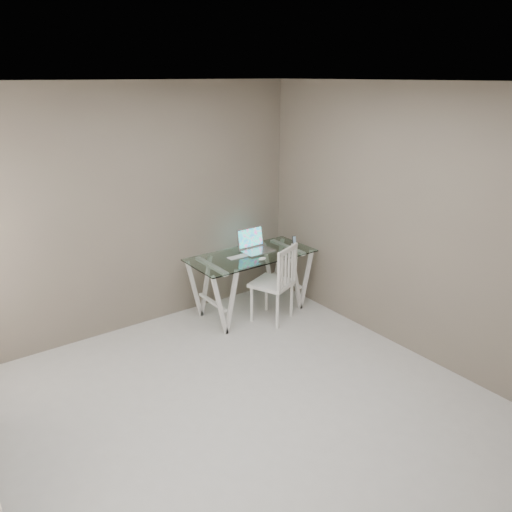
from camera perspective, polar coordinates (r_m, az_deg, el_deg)
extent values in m
plane|color=#BCB9B4|center=(4.41, 0.16, -18.49)|extent=(4.50, 4.50, 0.00)
cube|color=white|center=(3.45, 0.20, 19.26)|extent=(4.00, 4.50, 0.02)
cube|color=#6F6357|center=(5.61, -13.61, 5.04)|extent=(4.00, 0.02, 2.70)
cube|color=#6F6357|center=(5.10, 18.63, 3.07)|extent=(0.02, 4.50, 2.70)
cube|color=silver|center=(5.89, -0.54, 0.10)|extent=(1.50, 0.70, 0.01)
cube|color=silver|center=(5.75, -5.00, -4.54)|extent=(0.24, 0.62, 0.72)
cube|color=silver|center=(6.34, 3.52, -2.11)|extent=(0.24, 0.62, 0.72)
cube|color=white|center=(5.82, 1.83, -3.15)|extent=(0.56, 0.56, 0.04)
cylinder|color=white|center=(5.71, 2.46, -6.29)|extent=(0.04, 0.04, 0.44)
cylinder|color=white|center=(5.98, 4.07, -5.03)|extent=(0.04, 0.04, 0.44)
cylinder|color=white|center=(5.86, -0.51, -5.52)|extent=(0.04, 0.04, 0.44)
cylinder|color=white|center=(6.13, 1.20, -4.33)|extent=(0.04, 0.04, 0.44)
cube|color=white|center=(5.64, 3.61, -1.33)|extent=(0.41, 0.19, 0.48)
cube|color=silver|center=(5.98, 0.18, 0.57)|extent=(0.37, 0.26, 0.02)
cube|color=#19D899|center=(6.06, -0.66, 2.13)|extent=(0.37, 0.05, 0.25)
cube|color=silver|center=(5.80, -2.07, -0.11)|extent=(0.27, 0.12, 0.01)
ellipsoid|color=white|center=(5.71, 0.72, -0.31)|extent=(0.11, 0.06, 0.03)
cube|color=white|center=(6.24, 4.43, 1.33)|extent=(0.06, 0.06, 0.01)
cube|color=black|center=(6.23, 4.39, 1.85)|extent=(0.05, 0.03, 0.10)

